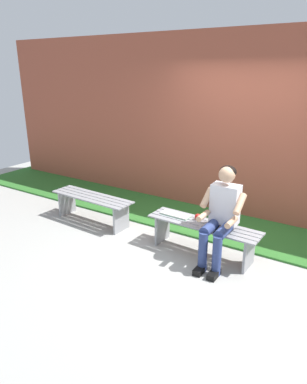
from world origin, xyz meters
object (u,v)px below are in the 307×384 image
Objects in this scene: bench_near at (203,231)px; apple at (198,217)px; person_seated at (221,213)px; book_open at (175,215)px; bench_far at (92,203)px.

bench_near is 18.34× the size of apple.
bench_near is 1.22× the size of person_seated.
person_seated reaches higher than book_open.
book_open is (-1.48, -0.04, 0.12)m from bench_far.
book_open is (0.70, -0.14, -0.23)m from person_seated.
book_open reaches higher than bench_far.
bench_near and bench_far have the same top height.
bench_far is at bearing 3.51° from book_open.
bench_far is at bearing 2.29° from apple.
apple is at bearing -171.41° from book_open.
apple reaches higher than bench_near.
book_open is at bearing -4.69° from bench_near.
book_open is (0.32, 0.04, -0.03)m from apple.
bench_near is 0.45m from person_seated.
apple is at bearing -24.10° from person_seated.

